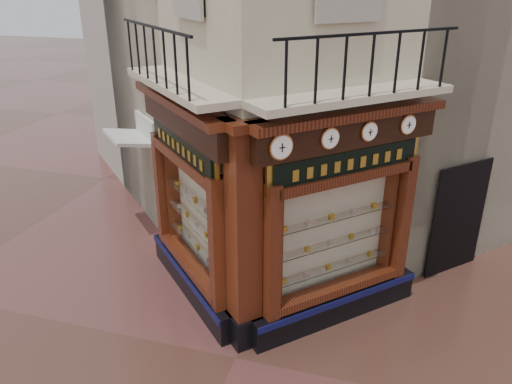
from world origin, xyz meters
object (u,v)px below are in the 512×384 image
at_px(clock_a, 281,147).
at_px(clock_b, 330,138).
at_px(corner_pilaster, 244,242).
at_px(awning, 137,231).
at_px(signboard_right, 348,163).
at_px(signboard_left, 182,147).
at_px(clock_d, 408,125).
at_px(clock_c, 369,131).

xyz_separation_m(clock_a, clock_b, (0.61, 0.61, -0.00)).
relative_size(corner_pilaster, awning, 2.91).
relative_size(clock_b, signboard_right, 0.16).
relative_size(awning, signboard_left, 0.64).
bearing_deg(signboard_left, clock_d, -124.35).
bearing_deg(clock_a, clock_d, -0.00).
relative_size(signboard_left, signboard_right, 0.98).
distance_m(clock_c, clock_d, 0.83).
height_order(corner_pilaster, clock_a, corner_pilaster).
distance_m(awning, signboard_right, 6.48).
relative_size(clock_c, signboard_left, 0.15).
distance_m(clock_d, signboard_left, 3.89).
height_order(corner_pilaster, signboard_left, corner_pilaster).
bearing_deg(awning, clock_a, -170.38).
bearing_deg(signboard_left, signboard_right, -135.00).
bearing_deg(clock_b, signboard_right, 13.02).
xyz_separation_m(clock_b, signboard_right, (0.26, 0.42, -0.52)).
height_order(clock_a, clock_c, clock_a).
bearing_deg(clock_d, corner_pilaster, 171.53).
bearing_deg(clock_c, signboard_left, 137.27).
relative_size(corner_pilaster, clock_c, 12.07).
height_order(clock_c, awning, clock_c).
relative_size(clock_a, clock_d, 1.19).
relative_size(corner_pilaster, signboard_left, 1.85).
relative_size(clock_b, clock_d, 1.02).
relative_size(clock_a, clock_c, 1.22).
xyz_separation_m(clock_a, signboard_left, (-2.05, 1.03, -0.52)).
height_order(corner_pilaster, clock_c, corner_pilaster).
bearing_deg(clock_b, corner_pilaster, 161.44).
relative_size(corner_pilaster, clock_b, 11.47).
height_order(clock_a, awning, clock_a).
bearing_deg(clock_d, clock_b, 180.00).
height_order(clock_c, signboard_left, clock_c).
bearing_deg(corner_pilaster, clock_b, -18.56).
xyz_separation_m(corner_pilaster, signboard_left, (-1.46, 1.01, 1.15)).
relative_size(awning, signboard_right, 0.63).
height_order(corner_pilaster, signboard_right, corner_pilaster).
xyz_separation_m(clock_c, signboard_right, (-0.28, -0.13, -0.52)).
relative_size(clock_c, awning, 0.24).
bearing_deg(corner_pilaster, clock_c, -11.82).
relative_size(clock_b, awning, 0.25).
bearing_deg(clock_d, signboard_right, 174.36).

